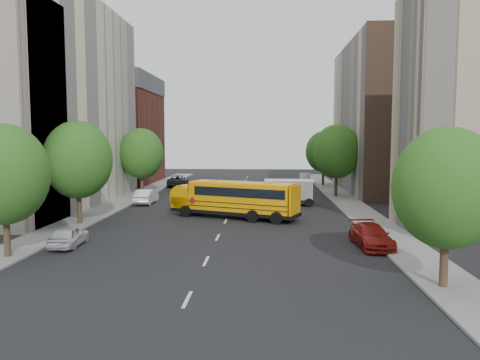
# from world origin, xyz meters

# --- Properties ---
(ground) EXTENTS (120.00, 120.00, 0.00)m
(ground) POSITION_xyz_m (0.00, 0.00, 0.00)
(ground) COLOR black
(ground) RESTS_ON ground
(sidewalk_left) EXTENTS (3.00, 80.00, 0.12)m
(sidewalk_left) POSITION_xyz_m (-11.50, 5.00, 0.06)
(sidewalk_left) COLOR slate
(sidewalk_left) RESTS_ON ground
(sidewalk_right) EXTENTS (3.00, 80.00, 0.12)m
(sidewalk_right) POSITION_xyz_m (11.50, 5.00, 0.06)
(sidewalk_right) COLOR slate
(sidewalk_right) RESTS_ON ground
(lane_markings) EXTENTS (0.15, 64.00, 0.01)m
(lane_markings) POSITION_xyz_m (0.00, 10.00, 0.01)
(lane_markings) COLOR silver
(lane_markings) RESTS_ON ground
(building_left_cream) EXTENTS (10.00, 26.00, 20.00)m
(building_left_cream) POSITION_xyz_m (-18.00, 6.00, 10.00)
(building_left_cream) COLOR beige
(building_left_cream) RESTS_ON ground
(building_left_redbrick) EXTENTS (10.00, 15.00, 13.00)m
(building_left_redbrick) POSITION_xyz_m (-18.00, 28.00, 6.50)
(building_left_redbrick) COLOR maroon
(building_left_redbrick) RESTS_ON ground
(building_right_near) EXTENTS (10.00, 7.00, 17.00)m
(building_right_near) POSITION_xyz_m (18.00, -4.50, 8.50)
(building_right_near) COLOR tan
(building_right_near) RESTS_ON ground
(building_right_far) EXTENTS (10.00, 22.00, 18.00)m
(building_right_far) POSITION_xyz_m (18.00, 20.00, 9.00)
(building_right_far) COLOR #C2AC97
(building_right_far) RESTS_ON ground
(building_right_sidewall) EXTENTS (10.10, 0.30, 18.00)m
(building_right_sidewall) POSITION_xyz_m (18.00, 9.00, 9.00)
(building_right_sidewall) COLOR brown
(building_right_sidewall) RESTS_ON ground
(tower_crane) EXTENTS (28.50, 1.20, 35.75)m
(tower_crane) POSITION_xyz_m (30.25, 28.00, 24.48)
(tower_crane) COLOR yellow
(tower_crane) RESTS_ON ground
(street_tree_0) EXTENTS (4.80, 4.80, 7.41)m
(street_tree_0) POSITION_xyz_m (-11.00, -14.00, 4.64)
(street_tree_0) COLOR #38281C
(street_tree_0) RESTS_ON ground
(street_tree_1) EXTENTS (5.12, 5.12, 7.90)m
(street_tree_1) POSITION_xyz_m (-11.00, -4.00, 4.95)
(street_tree_1) COLOR #38281C
(street_tree_1) RESTS_ON ground
(street_tree_2) EXTENTS (4.99, 4.99, 7.71)m
(street_tree_2) POSITION_xyz_m (-11.00, 14.00, 4.83)
(street_tree_2) COLOR #38281C
(street_tree_2) RESTS_ON ground
(street_tree_3) EXTENTS (4.61, 4.61, 7.11)m
(street_tree_3) POSITION_xyz_m (11.00, -18.00, 4.45)
(street_tree_3) COLOR #38281C
(street_tree_3) RESTS_ON ground
(street_tree_4) EXTENTS (5.25, 5.25, 8.10)m
(street_tree_4) POSITION_xyz_m (11.00, 14.00, 5.08)
(street_tree_4) COLOR #38281C
(street_tree_4) RESTS_ON ground
(street_tree_5) EXTENTS (4.86, 4.86, 7.51)m
(street_tree_5) POSITION_xyz_m (11.00, 26.00, 4.70)
(street_tree_5) COLOR #38281C
(street_tree_5) RESTS_ON ground
(school_bus) EXTENTS (10.98, 6.33, 3.07)m
(school_bus) POSITION_xyz_m (0.49, -0.30, 1.71)
(school_bus) COLOR black
(school_bus) RESTS_ON ground
(safari_truck) EXTENTS (5.95, 2.31, 2.52)m
(safari_truck) POSITION_xyz_m (4.97, 7.14, 1.34)
(safari_truck) COLOR black
(safari_truck) RESTS_ON ground
(parked_car_0) EXTENTS (1.76, 3.90, 1.30)m
(parked_car_0) POSITION_xyz_m (-8.80, -11.07, 0.65)
(parked_car_0) COLOR silver
(parked_car_0) RESTS_ON ground
(parked_car_1) EXTENTS (1.56, 4.46, 1.47)m
(parked_car_1) POSITION_xyz_m (-8.84, 7.54, 0.73)
(parked_car_1) COLOR white
(parked_car_1) RESTS_ON ground
(parked_car_2) EXTENTS (3.09, 5.77, 1.54)m
(parked_car_2) POSITION_xyz_m (-8.80, 24.24, 0.77)
(parked_car_2) COLOR black
(parked_car_2) RESTS_ON ground
(parked_car_3) EXTENTS (2.26, 4.84, 1.37)m
(parked_car_3) POSITION_xyz_m (9.60, -10.15, 0.68)
(parked_car_3) COLOR maroon
(parked_car_3) RESTS_ON ground
(parked_car_5) EXTENTS (1.75, 4.49, 1.46)m
(parked_car_5) POSITION_xyz_m (8.80, 29.57, 0.73)
(parked_car_5) COLOR #A3A49E
(parked_car_5) RESTS_ON ground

